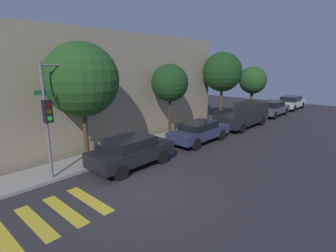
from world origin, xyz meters
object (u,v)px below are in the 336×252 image
(sedan_far_end, at_px, (272,108))
(tree_midblock, at_px, (170,83))
(pickup_truck, at_px, (244,115))
(sedan_tail_of_row, at_px, (291,102))
(tree_behind_truck, at_px, (253,80))
(tree_far_end, at_px, (222,72))
(tree_near_corner, at_px, (82,80))
(sedan_near_corner, at_px, (131,151))
(traffic_light_pole, at_px, (57,102))
(sedan_middle, at_px, (199,131))

(sedan_far_end, relative_size, tree_midblock, 0.92)
(pickup_truck, distance_m, sedan_tail_of_row, 11.23)
(sedan_tail_of_row, distance_m, tree_behind_truck, 6.38)
(tree_far_end, bearing_deg, tree_near_corner, 180.00)
(sedan_far_end, distance_m, sedan_tail_of_row, 5.37)
(sedan_near_corner, height_order, tree_midblock, tree_midblock)
(pickup_truck, distance_m, tree_far_end, 3.93)
(sedan_far_end, xyz_separation_m, tree_near_corner, (-18.62, 2.12, 3.38))
(traffic_light_pole, relative_size, tree_near_corner, 0.84)
(pickup_truck, relative_size, tree_behind_truck, 1.17)
(sedan_near_corner, relative_size, pickup_truck, 0.76)
(tree_far_end, bearing_deg, sedan_near_corner, -169.61)
(traffic_light_pole, xyz_separation_m, sedan_middle, (8.35, -1.27, -2.61))
(sedan_near_corner, distance_m, sedan_far_end, 17.49)
(sedan_tail_of_row, relative_size, tree_midblock, 0.94)
(sedan_near_corner, distance_m, tree_midblock, 6.24)
(traffic_light_pole, distance_m, tree_behind_truck, 20.23)
(tree_behind_truck, bearing_deg, tree_midblock, 180.00)
(tree_near_corner, height_order, tree_midblock, tree_near_corner)
(traffic_light_pole, relative_size, pickup_truck, 0.90)
(tree_near_corner, bearing_deg, sedan_near_corner, -62.00)
(traffic_light_pole, bearing_deg, sedan_middle, -8.64)
(sedan_middle, relative_size, tree_behind_truck, 0.96)
(sedan_far_end, xyz_separation_m, tree_far_end, (-5.92, 2.12, 3.48))
(tree_far_end, height_order, tree_behind_truck, tree_far_end)
(traffic_light_pole, bearing_deg, pickup_truck, -5.03)
(sedan_tail_of_row, bearing_deg, tree_midblock, 173.18)
(sedan_near_corner, bearing_deg, tree_far_end, 10.39)
(sedan_near_corner, bearing_deg, traffic_light_pole, 155.56)
(sedan_far_end, height_order, tree_behind_truck, tree_behind_truck)
(traffic_light_pole, xyz_separation_m, sedan_tail_of_row, (25.66, -1.27, -2.57))
(sedan_near_corner, relative_size, tree_near_corner, 0.71)
(pickup_truck, distance_m, tree_behind_truck, 6.61)
(sedan_middle, bearing_deg, sedan_far_end, 0.00)
(tree_behind_truck, bearing_deg, tree_near_corner, 180.00)
(tree_near_corner, distance_m, tree_far_end, 12.70)
(tree_midblock, xyz_separation_m, tree_behind_truck, (12.31, -0.00, -0.35))
(pickup_truck, height_order, sedan_tail_of_row, pickup_truck)
(tree_midblock, bearing_deg, sedan_tail_of_row, -6.82)
(tree_near_corner, xyz_separation_m, tree_behind_truck, (18.55, -0.00, -0.82))
(traffic_light_pole, relative_size, sedan_tail_of_row, 1.08)
(tree_behind_truck, bearing_deg, sedan_near_corner, -173.05)
(traffic_light_pole, xyz_separation_m, tree_near_corner, (1.66, 0.85, 0.80))
(traffic_light_pole, distance_m, tree_far_end, 14.41)
(tree_near_corner, bearing_deg, sedan_tail_of_row, -5.05)
(pickup_truck, xyz_separation_m, sedan_tail_of_row, (11.23, -0.00, -0.17))
(sedan_tail_of_row, height_order, tree_midblock, tree_midblock)
(traffic_light_pole, height_order, pickup_truck, traffic_light_pole)
(sedan_middle, bearing_deg, tree_near_corner, 162.41)
(sedan_near_corner, xyz_separation_m, sedan_middle, (5.56, 0.00, -0.06))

